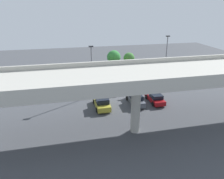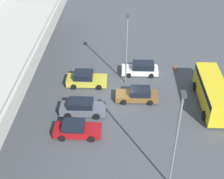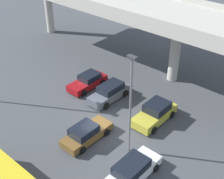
{
  "view_description": "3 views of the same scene",
  "coord_description": "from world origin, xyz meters",
  "px_view_note": "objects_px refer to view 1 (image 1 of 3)",
  "views": [
    {
      "loc": [
        7.84,
        33.41,
        14.59
      ],
      "look_at": [
        0.46,
        1.19,
        1.48
      ],
      "focal_mm": 35.0,
      "sensor_mm": 36.0,
      "label": 1
    },
    {
      "loc": [
        -27.57,
        0.17,
        20.89
      ],
      "look_at": [
        -0.93,
        1.14,
        1.96
      ],
      "focal_mm": 50.0,
      "sensor_mm": 36.0,
      "label": 2
    },
    {
      "loc": [
        14.64,
        -15.06,
        17.65
      ],
      "look_at": [
        -0.92,
        2.62,
        2.55
      ],
      "focal_mm": 50.0,
      "sensor_mm": 36.0,
      "label": 3
    }
  ],
  "objects_px": {
    "tree_front_right": "(114,57)",
    "lamp_post_near_aisle": "(166,56)",
    "parked_car_1": "(135,99)",
    "lamp_post_mid_lot": "(92,68)",
    "parked_car_0": "(155,98)",
    "shuttle_bus": "(105,70)",
    "parked_car_2": "(111,88)",
    "parked_car_3": "(102,103)",
    "traffic_cone": "(73,83)",
    "tree_front_left": "(129,58)",
    "parked_car_4": "(80,89)"
  },
  "relations": [
    {
      "from": "tree_front_right",
      "to": "lamp_post_near_aisle",
      "type": "bearing_deg",
      "value": 128.68
    },
    {
      "from": "parked_car_1",
      "to": "lamp_post_mid_lot",
      "type": "distance_m",
      "value": 8.58
    },
    {
      "from": "parked_car_0",
      "to": "shuttle_bus",
      "type": "xyz_separation_m",
      "value": [
        5.31,
        -13.81,
        0.98
      ]
    },
    {
      "from": "parked_car_2",
      "to": "lamp_post_mid_lot",
      "type": "bearing_deg",
      "value": -69.25
    },
    {
      "from": "parked_car_0",
      "to": "parked_car_3",
      "type": "relative_size",
      "value": 0.95
    },
    {
      "from": "shuttle_bus",
      "to": "traffic_cone",
      "type": "bearing_deg",
      "value": -157.68
    },
    {
      "from": "parked_car_1",
      "to": "traffic_cone",
      "type": "height_order",
      "value": "parked_car_1"
    },
    {
      "from": "parked_car_0",
      "to": "tree_front_left",
      "type": "bearing_deg",
      "value": -3.83
    },
    {
      "from": "parked_car_2",
      "to": "parked_car_4",
      "type": "xyz_separation_m",
      "value": [
        5.41,
        -0.57,
        0.05
      ]
    },
    {
      "from": "shuttle_bus",
      "to": "traffic_cone",
      "type": "height_order",
      "value": "shuttle_bus"
    },
    {
      "from": "shuttle_bus",
      "to": "parked_car_3",
      "type": "bearing_deg",
      "value": -103.14
    },
    {
      "from": "lamp_post_mid_lot",
      "to": "parked_car_4",
      "type": "bearing_deg",
      "value": -44.42
    },
    {
      "from": "parked_car_3",
      "to": "tree_front_right",
      "type": "xyz_separation_m",
      "value": [
        -6.09,
        -17.96,
        2.46
      ]
    },
    {
      "from": "lamp_post_mid_lot",
      "to": "traffic_cone",
      "type": "distance_m",
      "value": 8.36
    },
    {
      "from": "parked_car_0",
      "to": "tree_front_right",
      "type": "distance_m",
      "value": 18.32
    },
    {
      "from": "parked_car_3",
      "to": "tree_front_left",
      "type": "bearing_deg",
      "value": -28.23
    },
    {
      "from": "tree_front_left",
      "to": "parked_car_0",
      "type": "bearing_deg",
      "value": 86.17
    },
    {
      "from": "lamp_post_near_aisle",
      "to": "shuttle_bus",
      "type": "bearing_deg",
      "value": -27.72
    },
    {
      "from": "parked_car_4",
      "to": "tree_front_right",
      "type": "xyz_separation_m",
      "value": [
        -8.74,
        -11.44,
        2.51
      ]
    },
    {
      "from": "parked_car_4",
      "to": "shuttle_bus",
      "type": "distance_m",
      "value": 9.39
    },
    {
      "from": "parked_car_0",
      "to": "traffic_cone",
      "type": "height_order",
      "value": "parked_car_0"
    },
    {
      "from": "parked_car_3",
      "to": "shuttle_bus",
      "type": "relative_size",
      "value": 0.56
    },
    {
      "from": "parked_car_0",
      "to": "parked_car_1",
      "type": "relative_size",
      "value": 0.95
    },
    {
      "from": "lamp_post_near_aisle",
      "to": "traffic_cone",
      "type": "bearing_deg",
      "value": -8.95
    },
    {
      "from": "shuttle_bus",
      "to": "lamp_post_mid_lot",
      "type": "bearing_deg",
      "value": -113.29
    },
    {
      "from": "parked_car_1",
      "to": "parked_car_3",
      "type": "xyz_separation_m",
      "value": [
        5.32,
        0.16,
        -0.01
      ]
    },
    {
      "from": "parked_car_0",
      "to": "lamp_post_near_aisle",
      "type": "bearing_deg",
      "value": -33.33
    },
    {
      "from": "parked_car_0",
      "to": "parked_car_3",
      "type": "bearing_deg",
      "value": 89.9
    },
    {
      "from": "parked_car_4",
      "to": "lamp_post_near_aisle",
      "type": "bearing_deg",
      "value": 95.7
    },
    {
      "from": "parked_car_0",
      "to": "parked_car_1",
      "type": "height_order",
      "value": "parked_car_1"
    },
    {
      "from": "parked_car_4",
      "to": "traffic_cone",
      "type": "height_order",
      "value": "parked_car_4"
    },
    {
      "from": "parked_car_3",
      "to": "traffic_cone",
      "type": "xyz_separation_m",
      "value": [
        3.71,
        -10.95,
        -0.44
      ]
    },
    {
      "from": "parked_car_1",
      "to": "lamp_post_mid_lot",
      "type": "bearing_deg",
      "value": 53.48
    },
    {
      "from": "shuttle_bus",
      "to": "parked_car_0",
      "type": "bearing_deg",
      "value": -68.97
    },
    {
      "from": "parked_car_2",
      "to": "tree_front_left",
      "type": "distance_m",
      "value": 14.22
    },
    {
      "from": "lamp_post_mid_lot",
      "to": "tree_front_left",
      "type": "height_order",
      "value": "lamp_post_mid_lot"
    },
    {
      "from": "parked_car_2",
      "to": "parked_car_3",
      "type": "relative_size",
      "value": 0.98
    },
    {
      "from": "lamp_post_mid_lot",
      "to": "tree_front_right",
      "type": "distance_m",
      "value": 15.06
    },
    {
      "from": "parked_car_2",
      "to": "traffic_cone",
      "type": "relative_size",
      "value": 6.59
    },
    {
      "from": "parked_car_0",
      "to": "parked_car_1",
      "type": "xyz_separation_m",
      "value": [
        3.21,
        -0.18,
        0.09
      ]
    },
    {
      "from": "parked_car_1",
      "to": "parked_car_3",
      "type": "distance_m",
      "value": 5.32
    },
    {
      "from": "parked_car_0",
      "to": "parked_car_1",
      "type": "distance_m",
      "value": 3.22
    },
    {
      "from": "shuttle_bus",
      "to": "lamp_post_near_aisle",
      "type": "height_order",
      "value": "lamp_post_near_aisle"
    },
    {
      "from": "lamp_post_near_aisle",
      "to": "tree_front_left",
      "type": "height_order",
      "value": "lamp_post_near_aisle"
    },
    {
      "from": "parked_car_2",
      "to": "shuttle_bus",
      "type": "distance_m",
      "value": 7.92
    },
    {
      "from": "parked_car_2",
      "to": "traffic_cone",
      "type": "bearing_deg",
      "value": -127.72
    },
    {
      "from": "parked_car_3",
      "to": "parked_car_4",
      "type": "bearing_deg",
      "value": 22.11
    },
    {
      "from": "parked_car_0",
      "to": "shuttle_bus",
      "type": "bearing_deg",
      "value": 21.03
    },
    {
      "from": "parked_car_1",
      "to": "parked_car_4",
      "type": "distance_m",
      "value": 10.19
    },
    {
      "from": "parked_car_2",
      "to": "parked_car_4",
      "type": "bearing_deg",
      "value": -96.01
    }
  ]
}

